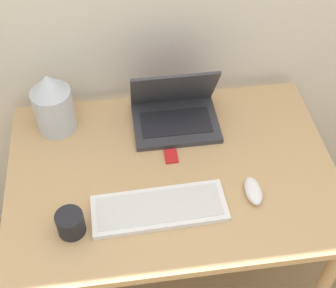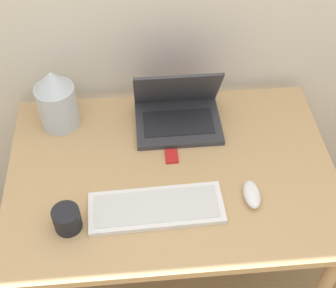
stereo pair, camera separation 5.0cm
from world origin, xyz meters
The scene contains 7 objects.
desk centered at (0.00, 0.38, 0.66)m, with size 1.10×0.76×0.76m.
laptop centered at (0.04, 0.61, 0.81)m, with size 0.31×0.24×0.23m.
keyboard centered at (-0.06, 0.22, 0.77)m, with size 0.43×0.16×0.02m.
mouse centered at (0.24, 0.24, 0.78)m, with size 0.05×0.11×0.04m.
vase centered at (-0.38, 0.64, 0.88)m, with size 0.14×0.14×0.24m.
mp3_player centered at (0.01, 0.44, 0.77)m, with size 0.04×0.06×0.01m.
mug centered at (-0.33, 0.19, 0.80)m, with size 0.08×0.08×0.08m.
Camera 1 is at (-0.15, -0.60, 1.99)m, focal length 50.00 mm.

